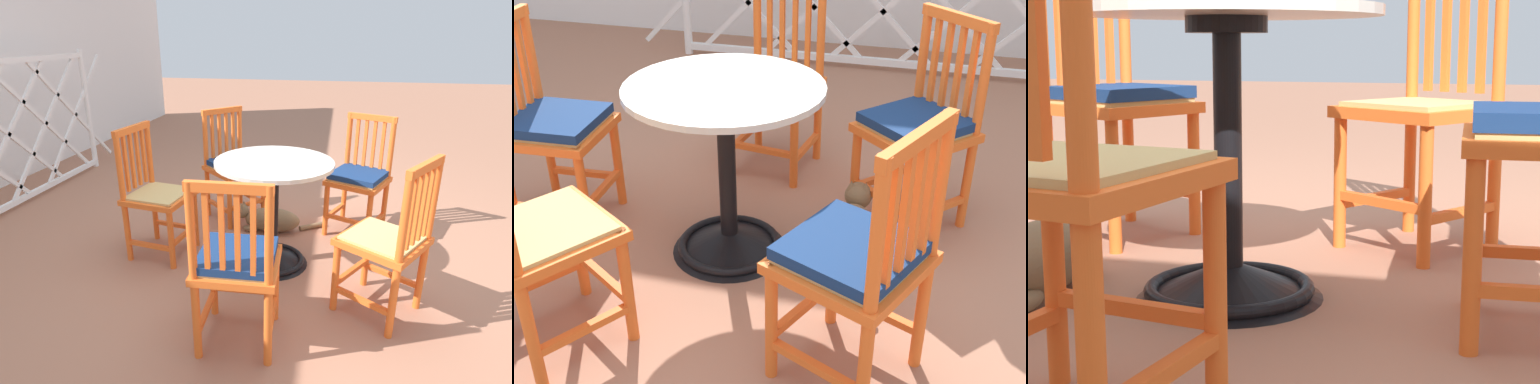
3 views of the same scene
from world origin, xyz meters
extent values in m
plane|color=#A36B51|center=(0.00, 0.00, 0.00)|extent=(24.00, 24.00, 0.00)
cylinder|color=white|center=(1.65, 2.65, 0.66)|extent=(0.06, 0.06, 1.32)
cube|color=white|center=(0.19, 2.65, 0.06)|extent=(2.92, 0.04, 0.05)
cube|color=white|center=(0.43, 2.65, 0.66)|extent=(1.20, 0.02, 1.20)
cube|color=white|center=(0.92, 2.65, 0.66)|extent=(1.20, 0.02, 1.20)
cube|color=white|center=(1.41, 2.65, 0.66)|extent=(1.20, 0.02, 1.20)
cube|color=white|center=(0.43, 2.65, 0.66)|extent=(1.20, 0.02, 1.20)
cube|color=white|center=(0.92, 2.65, 0.66)|extent=(1.20, 0.02, 1.20)
cube|color=white|center=(1.41, 2.65, 0.66)|extent=(1.20, 0.02, 1.20)
cone|color=black|center=(-0.13, 0.22, 0.05)|extent=(0.48, 0.48, 0.10)
torus|color=black|center=(-0.13, 0.22, 0.03)|extent=(0.44, 0.44, 0.04)
cylinder|color=black|center=(-0.13, 0.22, 0.37)|extent=(0.07, 0.07, 0.66)
cylinder|color=black|center=(-0.13, 0.22, 0.68)|extent=(0.20, 0.20, 0.04)
cylinder|color=beige|center=(-0.13, 0.22, 0.72)|extent=(0.76, 0.76, 0.02)
cylinder|color=orange|center=(0.22, -0.43, 0.23)|extent=(0.04, 0.04, 0.45)
cylinder|color=orange|center=(0.36, -0.12, 0.23)|extent=(0.04, 0.04, 0.45)
cylinder|color=orange|center=(0.54, -0.56, 0.46)|extent=(0.04, 0.04, 0.91)
cylinder|color=orange|center=(0.67, -0.25, 0.46)|extent=(0.04, 0.04, 0.91)
cube|color=orange|center=(0.38, -0.50, 0.14)|extent=(0.32, 0.16, 0.03)
cube|color=orange|center=(0.52, -0.18, 0.14)|extent=(0.32, 0.16, 0.03)
cube|color=orange|center=(0.29, -0.27, 0.17)|extent=(0.16, 0.32, 0.03)
cube|color=orange|center=(0.45, -0.34, 0.43)|extent=(0.53, 0.53, 0.04)
cube|color=tan|center=(0.45, -0.34, 0.45)|extent=(0.46, 0.46, 0.02)
cube|color=orange|center=(0.56, -0.50, 0.68)|extent=(0.03, 0.03, 0.39)
cube|color=orange|center=(0.59, -0.44, 0.68)|extent=(0.03, 0.03, 0.39)
cube|color=orange|center=(0.62, -0.38, 0.68)|extent=(0.03, 0.03, 0.39)
cube|color=orange|center=(0.65, -0.32, 0.68)|extent=(0.03, 0.03, 0.39)
cube|color=orange|center=(0.60, -0.41, 0.89)|extent=(0.18, 0.36, 0.04)
cube|color=navy|center=(0.45, -0.34, 0.48)|extent=(0.48, 0.48, 0.04)
cylinder|color=orange|center=(0.57, 0.41, 0.23)|extent=(0.04, 0.04, 0.45)
cylinder|color=orange|center=(0.32, 0.64, 0.23)|extent=(0.04, 0.04, 0.45)
cylinder|color=orange|center=(0.80, 0.67, 0.46)|extent=(0.04, 0.04, 0.91)
cylinder|color=orange|center=(0.55, 0.89, 0.46)|extent=(0.04, 0.04, 0.91)
cube|color=orange|center=(0.69, 0.54, 0.14)|extent=(0.25, 0.27, 0.03)
cube|color=orange|center=(0.43, 0.77, 0.14)|extent=(0.25, 0.27, 0.03)
cube|color=orange|center=(0.45, 0.53, 0.17)|extent=(0.27, 0.25, 0.03)
cube|color=orange|center=(0.56, 0.65, 0.43)|extent=(0.56, 0.56, 0.04)
cube|color=tan|center=(0.56, 0.65, 0.45)|extent=(0.49, 0.49, 0.02)
cube|color=orange|center=(0.75, 0.71, 0.68)|extent=(0.03, 0.03, 0.39)
cube|color=orange|center=(0.70, 0.76, 0.68)|extent=(0.03, 0.03, 0.39)
cube|color=orange|center=(0.65, 0.80, 0.68)|extent=(0.03, 0.03, 0.39)
cube|color=orange|center=(0.60, 0.85, 0.68)|extent=(0.03, 0.03, 0.39)
cube|color=orange|center=(0.67, 0.78, 0.89)|extent=(0.30, 0.28, 0.04)
cube|color=navy|center=(0.56, 0.65, 0.48)|extent=(0.51, 0.51, 0.04)
cylinder|color=orange|center=(0.00, 0.81, 0.23)|extent=(0.04, 0.04, 0.45)
cylinder|color=orange|center=(-0.34, 0.86, 0.23)|extent=(0.04, 0.04, 0.45)
cylinder|color=orange|center=(0.05, 1.15, 0.46)|extent=(0.04, 0.04, 0.91)
cylinder|color=orange|center=(-0.29, 1.20, 0.46)|extent=(0.04, 0.04, 0.91)
cube|color=orange|center=(0.02, 0.98, 0.14)|extent=(0.08, 0.34, 0.03)
cube|color=orange|center=(-0.31, 1.03, 0.14)|extent=(0.08, 0.34, 0.03)
cube|color=orange|center=(-0.17, 0.84, 0.17)|extent=(0.34, 0.08, 0.03)
cube|color=orange|center=(-0.15, 1.01, 0.43)|extent=(0.45, 0.45, 0.04)
cube|color=tan|center=(-0.15, 1.01, 0.45)|extent=(0.40, 0.40, 0.02)
cube|color=orange|center=(-0.02, 1.16, 0.68)|extent=(0.03, 0.02, 0.39)
cube|color=orange|center=(-0.09, 1.17, 0.68)|extent=(0.03, 0.02, 0.39)
cube|color=orange|center=(-0.16, 1.18, 0.68)|extent=(0.03, 0.02, 0.39)
cube|color=orange|center=(-0.22, 1.19, 0.68)|extent=(0.03, 0.02, 0.39)
cube|color=orange|center=(-0.12, 1.18, 0.89)|extent=(0.38, 0.09, 0.04)
cylinder|color=orange|center=(-0.74, 0.45, 0.23)|extent=(0.04, 0.04, 0.45)
cylinder|color=orange|center=(-0.73, 0.11, 0.23)|extent=(0.04, 0.04, 0.45)
cylinder|color=orange|center=(-1.08, 0.43, 0.46)|extent=(0.04, 0.04, 0.91)
cylinder|color=orange|center=(-1.06, 0.09, 0.46)|extent=(0.04, 0.04, 0.91)
cube|color=orange|center=(-0.91, 0.44, 0.14)|extent=(0.34, 0.05, 0.03)
cube|color=orange|center=(-0.89, 0.10, 0.14)|extent=(0.34, 0.05, 0.03)
cube|color=orange|center=(-0.73, 0.28, 0.17)|extent=(0.05, 0.34, 0.03)
cube|color=orange|center=(-0.90, 0.27, 0.43)|extent=(0.42, 0.42, 0.04)
cube|color=tan|center=(-0.90, 0.27, 0.45)|extent=(0.37, 0.37, 0.02)
cube|color=orange|center=(-1.08, 0.37, 0.68)|extent=(0.02, 0.03, 0.39)
cube|color=orange|center=(-1.08, 0.30, 0.68)|extent=(0.02, 0.03, 0.39)
cube|color=orange|center=(-1.07, 0.23, 0.68)|extent=(0.02, 0.03, 0.39)
cube|color=orange|center=(-1.07, 0.16, 0.68)|extent=(0.02, 0.03, 0.39)
cube|color=orange|center=(-1.07, 0.26, 0.89)|extent=(0.05, 0.38, 0.04)
cube|color=navy|center=(-0.90, 0.27, 0.48)|extent=(0.38, 0.38, 0.04)
cylinder|color=orange|center=(-0.57, -0.20, 0.23)|extent=(0.04, 0.04, 0.45)
cylinder|color=orange|center=(-0.29, -0.39, 0.23)|extent=(0.04, 0.04, 0.45)
cylinder|color=orange|center=(-0.76, -0.49, 0.46)|extent=(0.04, 0.04, 0.91)
cylinder|color=orange|center=(-0.47, -0.67, 0.46)|extent=(0.04, 0.04, 0.91)
cube|color=orange|center=(-0.66, -0.35, 0.14)|extent=(0.21, 0.30, 0.03)
cube|color=orange|center=(-0.38, -0.53, 0.14)|extent=(0.21, 0.30, 0.03)
cube|color=orange|center=(-0.43, -0.29, 0.17)|extent=(0.30, 0.21, 0.03)
cube|color=orange|center=(-0.52, -0.44, 0.43)|extent=(0.55, 0.55, 0.04)
cube|color=tan|center=(-0.52, -0.44, 0.45)|extent=(0.48, 0.48, 0.02)
cube|color=orange|center=(-0.70, -0.53, 0.68)|extent=(0.03, 0.03, 0.39)
cube|color=orange|center=(-0.64, -0.56, 0.68)|extent=(0.03, 0.03, 0.39)
cube|color=orange|center=(-0.58, -0.60, 0.68)|extent=(0.03, 0.03, 0.39)
cube|color=orange|center=(-0.53, -0.64, 0.68)|extent=(0.03, 0.03, 0.39)
cube|color=orange|center=(-0.61, -0.58, 0.89)|extent=(0.34, 0.23, 0.04)
ellipsoid|color=brown|center=(0.35, 0.30, 0.10)|extent=(0.21, 0.44, 0.19)
ellipsoid|color=silver|center=(0.35, 0.40, 0.08)|extent=(0.15, 0.18, 0.14)
sphere|color=brown|center=(0.35, 0.55, 0.15)|extent=(0.12, 0.12, 0.12)
ellipsoid|color=silver|center=(0.35, 0.59, 0.14)|extent=(0.05, 0.04, 0.04)
cone|color=brown|center=(0.32, 0.54, 0.20)|extent=(0.04, 0.04, 0.04)
cone|color=brown|center=(0.39, 0.54, 0.20)|extent=(0.04, 0.04, 0.04)
ellipsoid|color=brown|center=(0.30, 0.47, 0.03)|extent=(0.06, 0.12, 0.05)
ellipsoid|color=brown|center=(0.41, 0.47, 0.03)|extent=(0.06, 0.12, 0.05)
cylinder|color=brown|center=(0.45, -0.01, 0.02)|extent=(0.16, 0.20, 0.04)
camera|label=1|loc=(-2.58, -0.15, 1.47)|focal=28.76mm
camera|label=2|loc=(0.64, -1.95, 1.59)|focal=46.18mm
camera|label=3|loc=(-0.82, 2.13, 0.63)|focal=57.79mm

